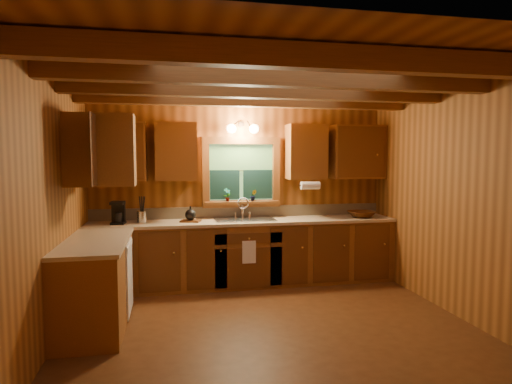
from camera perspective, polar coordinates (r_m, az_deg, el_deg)
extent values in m
plane|color=#512D13|center=(4.74, 1.99, -17.27)|extent=(4.20, 4.20, 0.00)
plane|color=brown|center=(4.48, 2.08, 15.32)|extent=(4.20, 4.20, 0.00)
plane|color=brown|center=(6.28, -1.97, 0.33)|extent=(4.20, 0.00, 4.20)
plane|color=brown|center=(2.63, 11.67, -5.69)|extent=(4.20, 0.00, 4.20)
plane|color=brown|center=(4.44, -25.37, -1.87)|extent=(0.00, 3.80, 3.80)
plane|color=brown|center=(5.32, 24.63, -0.86)|extent=(0.00, 3.80, 3.80)
cube|color=brown|center=(3.33, 7.09, 17.13)|extent=(4.20, 0.14, 0.18)
cube|color=brown|center=(4.08, 3.42, 14.81)|extent=(4.20, 0.14, 0.18)
cube|color=brown|center=(4.85, 0.95, 13.18)|extent=(4.20, 0.14, 0.18)
cube|color=brown|center=(5.62, -0.82, 11.98)|extent=(4.20, 0.14, 0.18)
cube|color=brown|center=(6.11, -1.47, -8.05)|extent=(4.20, 0.62, 0.86)
cube|color=brown|center=(5.01, -20.16, -11.17)|extent=(0.62, 1.60, 0.86)
cube|color=tan|center=(6.03, -1.48, -3.87)|extent=(4.20, 0.66, 0.04)
cube|color=tan|center=(4.90, -20.19, -6.10)|extent=(0.64, 1.60, 0.04)
cube|color=tan|center=(6.30, -1.94, -2.58)|extent=(4.20, 0.02, 0.16)
cube|color=white|center=(5.16, -16.24, -10.60)|extent=(0.02, 0.60, 0.80)
cube|color=brown|center=(6.05, -17.86, 5.07)|extent=(0.78, 0.34, 0.78)
cube|color=brown|center=(6.01, -10.43, 5.22)|extent=(0.55, 0.34, 0.78)
cube|color=brown|center=(6.32, 6.57, 5.23)|extent=(0.55, 0.34, 0.78)
cube|color=brown|center=(6.60, 13.05, 5.11)|extent=(0.78, 0.34, 0.78)
cube|color=brown|center=(5.05, -21.83, 5.10)|extent=(0.34, 1.10, 0.78)
cube|color=brown|center=(6.23, -1.93, 6.74)|extent=(1.12, 0.08, 0.10)
cube|color=brown|center=(6.26, -1.90, -1.52)|extent=(1.12, 0.08, 0.10)
cube|color=brown|center=(6.17, -6.60, 2.55)|extent=(0.10, 0.08, 0.80)
cube|color=brown|center=(6.33, 2.65, 2.63)|extent=(0.10, 0.08, 0.80)
cube|color=#468036|center=(6.26, -1.97, 2.61)|extent=(0.92, 0.01, 0.80)
cube|color=#0F2C2A|center=(6.21, -4.10, 0.96)|extent=(0.42, 0.02, 0.42)
cube|color=#0F2C2A|center=(6.29, 0.22, 1.01)|extent=(0.42, 0.02, 0.42)
cylinder|color=black|center=(6.24, -1.93, 2.78)|extent=(0.92, 0.01, 0.01)
cube|color=brown|center=(6.22, -1.84, -1.38)|extent=(1.06, 0.14, 0.04)
cylinder|color=black|center=(6.24, -1.93, 8.85)|extent=(0.08, 0.03, 0.08)
cylinder|color=black|center=(6.17, -2.77, 8.89)|extent=(0.09, 0.17, 0.08)
cylinder|color=black|center=(6.20, -0.92, 8.88)|extent=(0.09, 0.17, 0.08)
sphere|color=#FFE0A5|center=(6.10, -3.24, 8.28)|extent=(0.13, 0.13, 0.13)
sphere|color=#FFE0A5|center=(6.15, -0.26, 8.26)|extent=(0.13, 0.13, 0.13)
cylinder|color=white|center=(6.14, 7.10, 0.85)|extent=(0.27, 0.11, 0.11)
cube|color=white|center=(5.78, -0.91, -7.87)|extent=(0.18, 0.01, 0.30)
cube|color=silver|center=(6.03, -1.49, -3.62)|extent=(0.82, 0.48, 0.02)
cube|color=#262628|center=(6.01, -3.28, -4.28)|extent=(0.34, 0.40, 0.14)
cube|color=#262628|center=(6.08, 0.28, -4.18)|extent=(0.34, 0.40, 0.14)
cylinder|color=silver|center=(6.19, -1.78, -2.43)|extent=(0.04, 0.04, 0.22)
torus|color=silver|center=(6.12, -1.69, -1.47)|extent=(0.16, 0.02, 0.16)
cube|color=black|center=(5.93, -17.58, -3.89)|extent=(0.17, 0.20, 0.03)
cube|color=black|center=(5.98, -17.55, -2.44)|extent=(0.17, 0.07, 0.28)
cube|color=black|center=(5.88, -17.66, -1.38)|extent=(0.17, 0.18, 0.04)
cylinder|color=black|center=(5.89, -17.63, -3.17)|extent=(0.10, 0.10, 0.12)
cylinder|color=silver|center=(5.95, -14.73, -3.18)|extent=(0.12, 0.12, 0.16)
cylinder|color=black|center=(5.92, -14.92, -1.65)|extent=(0.03, 0.04, 0.23)
cylinder|color=black|center=(5.93, -14.76, -1.64)|extent=(0.01, 0.01, 0.23)
cylinder|color=black|center=(5.94, -14.59, -1.63)|extent=(0.03, 0.04, 0.23)
cylinder|color=black|center=(5.95, -14.47, -1.62)|extent=(0.04, 0.06, 0.22)
cube|color=#562E12|center=(5.92, -8.55, -3.77)|extent=(0.30, 0.25, 0.02)
sphere|color=black|center=(5.90, -8.56, -2.95)|extent=(0.15, 0.15, 0.15)
cylinder|color=black|center=(5.89, -8.57, -2.05)|extent=(0.02, 0.02, 0.04)
imported|color=#48230C|center=(6.45, 13.61, -2.84)|extent=(0.38, 0.38, 0.09)
imported|color=#562E12|center=(6.16, -3.77, -0.36)|extent=(0.12, 0.10, 0.19)
imported|color=#562E12|center=(6.23, -0.35, -0.43)|extent=(0.10, 0.09, 0.16)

